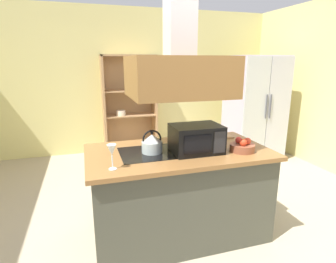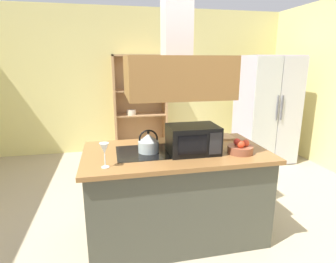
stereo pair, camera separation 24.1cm
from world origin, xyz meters
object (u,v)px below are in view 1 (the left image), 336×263
object	(u,v)px
microwave	(196,139)
dish_cabinet	(129,110)
kettle	(152,143)
cutting_board	(216,136)
refrigerator	(254,108)
fruit_bowl	(242,146)
wine_glass_on_counter	(112,151)

from	to	relation	value
microwave	dish_cabinet	bearing A→B (deg)	93.35
kettle	cutting_board	world-z (taller)	kettle
refrigerator	fruit_bowl	distance (m)	2.53
dish_cabinet	cutting_board	world-z (taller)	dish_cabinet
wine_glass_on_counter	fruit_bowl	size ratio (longest dim) A/B	0.87
kettle	fruit_bowl	distance (m)	0.86
microwave	cutting_board	bearing A→B (deg)	45.39
kettle	wine_glass_on_counter	world-z (taller)	kettle
dish_cabinet	microwave	size ratio (longest dim) A/B	4.01
refrigerator	kettle	distance (m)	2.96
kettle	fruit_bowl	size ratio (longest dim) A/B	0.92
dish_cabinet	microwave	world-z (taller)	dish_cabinet
cutting_board	fruit_bowl	xyz separation A→B (m)	(0.01, -0.54, 0.04)
fruit_bowl	refrigerator	bearing A→B (deg)	53.50
cutting_board	microwave	world-z (taller)	microwave
refrigerator	wine_glass_on_counter	xyz separation A→B (m)	(-2.73, -2.13, 0.14)
microwave	refrigerator	bearing A→B (deg)	44.79
refrigerator	microwave	size ratio (longest dim) A/B	3.98
dish_cabinet	kettle	world-z (taller)	dish_cabinet
wine_glass_on_counter	fruit_bowl	world-z (taller)	wine_glass_on_counter
wine_glass_on_counter	fruit_bowl	bearing A→B (deg)	4.43
kettle	fruit_bowl	xyz separation A→B (m)	(0.83, -0.21, -0.04)
dish_cabinet	kettle	bearing A→B (deg)	-94.83
cutting_board	wine_glass_on_counter	size ratio (longest dim) A/B	1.65
microwave	fruit_bowl	size ratio (longest dim) A/B	1.95
kettle	cutting_board	bearing A→B (deg)	22.01
cutting_board	refrigerator	bearing A→B (deg)	44.61
cutting_board	microwave	xyz separation A→B (m)	(-0.42, -0.43, 0.12)
dish_cabinet	fruit_bowl	xyz separation A→B (m)	(0.60, -2.99, 0.13)
dish_cabinet	microwave	xyz separation A→B (m)	(0.17, -2.88, 0.21)
kettle	cutting_board	size ratio (longest dim) A/B	0.64
kettle	wine_glass_on_counter	bearing A→B (deg)	-142.61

